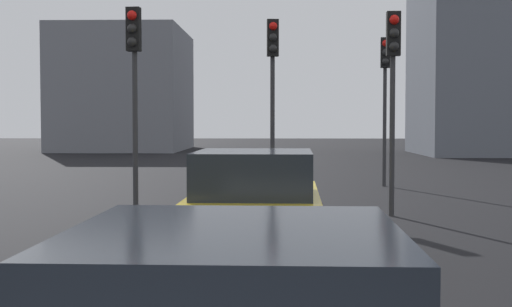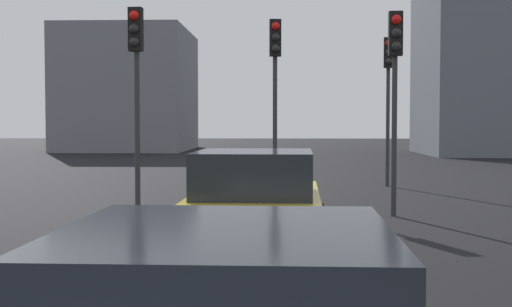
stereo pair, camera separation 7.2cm
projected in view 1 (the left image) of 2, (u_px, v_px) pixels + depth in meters
name	position (u px, v px, depth m)	size (l,w,h in m)	color
car_yellow_lead	(255.00, 207.00, 10.18)	(4.48, 2.13, 1.55)	gold
traffic_light_near_left	(385.00, 80.00, 21.25)	(0.32, 0.30, 4.46)	#2D2D30
traffic_light_near_right	(273.00, 71.00, 17.43)	(0.32, 0.30, 4.45)	#2D2D30
traffic_light_far_left	(393.00, 70.00, 14.55)	(0.32, 0.28, 4.20)	#2D2D30
traffic_light_far_right	(134.00, 67.00, 14.69)	(0.32, 0.30, 4.31)	#2D2D30
building_facade_left	(511.00, 30.00, 41.63)	(8.76, 10.60, 14.61)	slate
building_facade_center	(125.00, 91.00, 48.27)	(10.50, 8.11, 8.06)	slate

